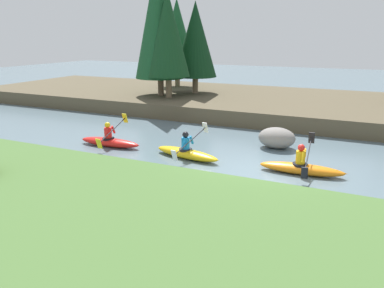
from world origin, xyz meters
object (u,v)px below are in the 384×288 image
Objects in this scene: kayaker_trailing at (110,141)px; boulder_midstream at (277,138)px; kayaker_lead at (302,167)px; kayaker_middle at (187,152)px.

boulder_midstream is at bearing 20.56° from kayaker_trailing.
kayaker_trailing is (-7.64, -0.01, 0.00)m from kayaker_lead.
kayaker_trailing is at bearing -170.05° from kayaker_middle.
kayaker_middle is at bearing -134.83° from boulder_midstream.
kayaker_trailing is at bearing -157.06° from boulder_midstream.
kayaker_lead is 4.11m from kayaker_middle.
kayaker_trailing reaches higher than boulder_midstream.
kayaker_trailing is at bearing 177.00° from kayaker_lead.
boulder_midstream is (-1.42, 2.62, 0.20)m from kayaker_lead.
kayaker_lead is 7.64m from kayaker_trailing.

